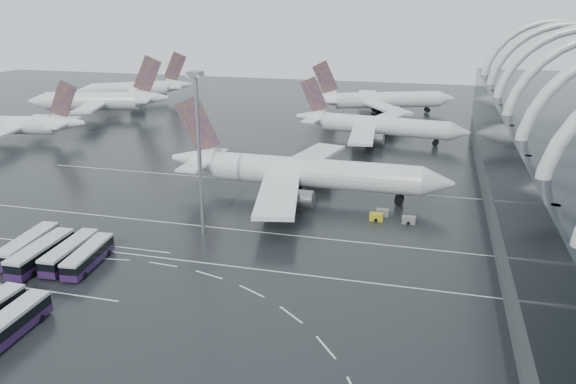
% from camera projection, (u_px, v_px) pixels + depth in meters
% --- Properties ---
extents(ground, '(420.00, 420.00, 0.00)m').
position_uv_depth(ground, '(228.00, 260.00, 88.95)').
color(ground, black).
rests_on(ground, ground).
extents(lane_marking_near, '(120.00, 0.25, 0.01)m').
position_uv_depth(lane_marking_near, '(224.00, 265.00, 87.12)').
color(lane_marking_near, white).
rests_on(lane_marking_near, ground).
extents(lane_marking_mid, '(120.00, 0.25, 0.01)m').
position_uv_depth(lane_marking_mid, '(252.00, 231.00, 99.93)').
color(lane_marking_mid, white).
rests_on(lane_marking_mid, ground).
extents(lane_marking_far, '(120.00, 0.25, 0.01)m').
position_uv_depth(lane_marking_far, '(290.00, 184.00, 125.56)').
color(lane_marking_far, white).
rests_on(lane_marking_far, ground).
extents(bus_bay_line_south, '(28.00, 0.25, 0.01)m').
position_uv_depth(bus_bay_line_south, '(31.00, 289.00, 80.03)').
color(bus_bay_line_south, white).
rests_on(bus_bay_line_south, ground).
extents(bus_bay_line_north, '(28.00, 0.25, 0.01)m').
position_uv_depth(bus_bay_line_north, '(94.00, 244.00, 94.67)').
color(bus_bay_line_north, white).
rests_on(bus_bay_line_north, ground).
extents(airliner_main, '(59.64, 52.51, 20.27)m').
position_uv_depth(airliner_main, '(300.00, 173.00, 116.32)').
color(airliner_main, white).
rests_on(airliner_main, ground).
extents(airliner_gate_b, '(51.16, 45.63, 17.76)m').
position_uv_depth(airliner_gate_b, '(376.00, 126.00, 162.58)').
color(airliner_gate_b, white).
rests_on(airliner_gate_b, ground).
extents(airliner_gate_c, '(52.07, 47.48, 19.18)m').
position_uv_depth(airliner_gate_c, '(380.00, 100.00, 201.35)').
color(airliner_gate_c, white).
rests_on(airliner_gate_c, ground).
extents(jet_remote_west, '(40.92, 33.12, 17.84)m').
position_uv_depth(jet_remote_west, '(19.00, 125.00, 162.48)').
color(jet_remote_west, white).
rests_on(jet_remote_west, ground).
extents(jet_remote_mid, '(48.33, 39.23, 21.26)m').
position_uv_depth(jet_remote_mid, '(101.00, 101.00, 196.09)').
color(jet_remote_mid, white).
rests_on(jet_remote_mid, ground).
extents(jet_remote_far, '(41.23, 33.81, 19.48)m').
position_uv_depth(jet_remote_far, '(138.00, 89.00, 225.44)').
color(jet_remote_far, white).
rests_on(jet_remote_far, ground).
extents(bus_row_near_a, '(4.10, 13.61, 3.30)m').
position_uv_depth(bus_row_near_a, '(28.00, 246.00, 89.70)').
color(bus_row_near_a, '#341645').
rests_on(bus_row_near_a, ground).
extents(bus_row_near_b, '(3.58, 13.70, 3.35)m').
position_uv_depth(bus_row_near_b, '(41.00, 253.00, 86.96)').
color(bus_row_near_b, '#341645').
rests_on(bus_row_near_b, ground).
extents(bus_row_near_c, '(3.57, 12.93, 3.15)m').
position_uv_depth(bus_row_near_c, '(70.00, 252.00, 87.55)').
color(bus_row_near_c, '#341645').
rests_on(bus_row_near_c, ground).
extents(bus_row_near_d, '(3.99, 12.44, 3.01)m').
position_uv_depth(bus_row_near_d, '(88.00, 256.00, 86.40)').
color(bus_row_near_d, '#341645').
rests_on(bus_row_near_d, ground).
extents(bus_row_far_c, '(3.29, 13.06, 3.20)m').
position_uv_depth(bus_row_far_c, '(8.00, 326.00, 67.78)').
color(bus_row_far_c, '#341645').
rests_on(bus_row_far_c, ground).
extents(floodlight_mast, '(2.16, 2.16, 28.22)m').
position_uv_depth(floodlight_mast, '(198.00, 135.00, 93.20)').
color(floodlight_mast, gray).
rests_on(floodlight_mast, ground).
extents(gse_cart_belly_a, '(2.52, 1.49, 1.37)m').
position_uv_depth(gse_cart_belly_a, '(376.00, 217.00, 104.65)').
color(gse_cart_belly_a, gold).
rests_on(gse_cart_belly_a, ground).
extents(gse_cart_belly_b, '(2.36, 1.39, 1.29)m').
position_uv_depth(gse_cart_belly_b, '(383.00, 213.00, 106.88)').
color(gse_cart_belly_b, slate).
rests_on(gse_cart_belly_b, ground).
extents(gse_cart_belly_d, '(2.45, 1.45, 1.34)m').
position_uv_depth(gse_cart_belly_d, '(409.00, 220.00, 103.26)').
color(gse_cart_belly_d, slate).
rests_on(gse_cart_belly_d, ground).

